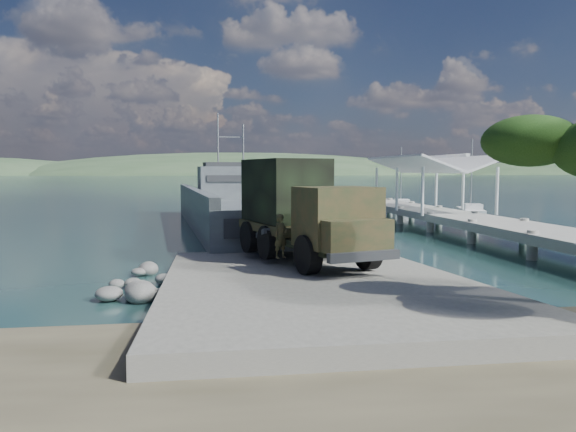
{
  "coord_description": "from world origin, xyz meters",
  "views": [
    {
      "loc": [
        -3.57,
        -19.94,
        4.14
      ],
      "look_at": [
        0.21,
        6.0,
        2.02
      ],
      "focal_mm": 35.0,
      "sensor_mm": 36.0,
      "label": 1
    }
  ],
  "objects_px": {
    "sailboat_near": "(471,213)",
    "sailboat_far": "(401,206)",
    "soldier": "(281,247)",
    "military_truck": "(301,209)",
    "pier": "(437,206)",
    "landing_craft": "(249,215)"
  },
  "relations": [
    {
      "from": "sailboat_near",
      "to": "sailboat_far",
      "type": "xyz_separation_m",
      "value": [
        -3.02,
        9.92,
        -0.02
      ]
    },
    {
      "from": "sailboat_near",
      "to": "soldier",
      "type": "bearing_deg",
      "value": -110.51
    },
    {
      "from": "military_truck",
      "to": "sailboat_near",
      "type": "distance_m",
      "value": 31.68
    },
    {
      "from": "sailboat_near",
      "to": "sailboat_far",
      "type": "bearing_deg",
      "value": 124.23
    },
    {
      "from": "pier",
      "to": "landing_craft",
      "type": "xyz_separation_m",
      "value": [
        -13.43,
        3.09,
        -0.77
      ]
    },
    {
      "from": "sailboat_far",
      "to": "military_truck",
      "type": "bearing_deg",
      "value": -103.08
    },
    {
      "from": "soldier",
      "to": "sailboat_near",
      "type": "relative_size",
      "value": 0.23
    },
    {
      "from": "pier",
      "to": "landing_craft",
      "type": "relative_size",
      "value": 1.27
    },
    {
      "from": "landing_craft",
      "to": "sailboat_near",
      "type": "bearing_deg",
      "value": 9.98
    },
    {
      "from": "soldier",
      "to": "sailboat_far",
      "type": "bearing_deg",
      "value": 31.16
    },
    {
      "from": "landing_craft",
      "to": "military_truck",
      "type": "bearing_deg",
      "value": -93.19
    },
    {
      "from": "military_truck",
      "to": "soldier",
      "type": "xyz_separation_m",
      "value": [
        -1.1,
        -2.04,
        -1.24
      ]
    },
    {
      "from": "landing_craft",
      "to": "military_truck",
      "type": "xyz_separation_m",
      "value": [
        0.69,
        -19.18,
        1.73
      ]
    },
    {
      "from": "pier",
      "to": "sailboat_near",
      "type": "relative_size",
      "value": 6.14
    },
    {
      "from": "sailboat_near",
      "to": "landing_craft",
      "type": "bearing_deg",
      "value": -147.45
    },
    {
      "from": "pier",
      "to": "soldier",
      "type": "xyz_separation_m",
      "value": [
        -13.84,
        -18.13,
        -0.28
      ]
    },
    {
      "from": "pier",
      "to": "sailboat_far",
      "type": "relative_size",
      "value": 6.41
    },
    {
      "from": "pier",
      "to": "sailboat_far",
      "type": "height_order",
      "value": "sailboat_far"
    },
    {
      "from": "pier",
      "to": "military_truck",
      "type": "distance_m",
      "value": 20.55
    },
    {
      "from": "pier",
      "to": "soldier",
      "type": "relative_size",
      "value": 26.8
    },
    {
      "from": "military_truck",
      "to": "soldier",
      "type": "relative_size",
      "value": 5.67
    },
    {
      "from": "pier",
      "to": "sailboat_near",
      "type": "height_order",
      "value": "sailboat_near"
    }
  ]
}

